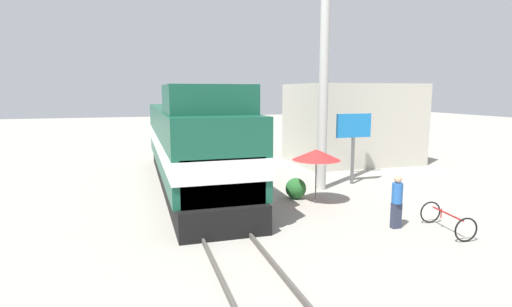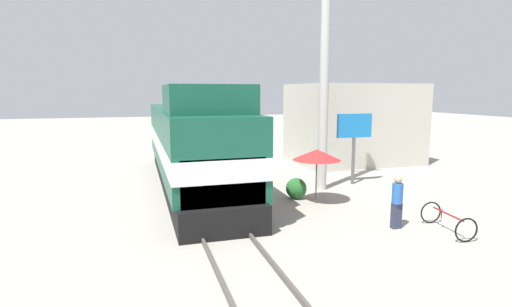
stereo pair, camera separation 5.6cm
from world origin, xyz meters
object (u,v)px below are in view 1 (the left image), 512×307
locomotive (193,146)px  utility_pole (324,68)px  billboard_sign (354,132)px  vendor_umbrella (316,155)px  bicycle (447,220)px  person_bystander (397,200)px

locomotive → utility_pole: size_ratio=1.38×
locomotive → billboard_sign: size_ratio=4.36×
billboard_sign → vendor_umbrella: bearing=-140.5°
utility_pole → bicycle: utility_pole is taller
vendor_umbrella → person_bystander: (1.22, -3.43, -1.00)m
utility_pole → billboard_sign: size_ratio=3.17×
locomotive → billboard_sign: locomotive is taller
locomotive → person_bystander: size_ratio=8.46×
utility_pole → billboard_sign: utility_pole is taller
utility_pole → bicycle: bearing=-78.4°
utility_pole → bicycle: 8.09m
utility_pole → bicycle: (1.28, -6.24, -4.99)m
locomotive → billboard_sign: 7.53m
billboard_sign → locomotive: bearing=169.4°
locomotive → utility_pole: utility_pole is taller
locomotive → utility_pole: bearing=-19.1°
bicycle → person_bystander: bearing=-23.0°
utility_pole → person_bystander: size_ratio=6.14×
person_bystander → billboard_sign: bearing=72.3°
locomotive → bicycle: size_ratio=7.78×
locomotive → bicycle: (6.78, -8.15, -1.57)m
billboard_sign → person_bystander: 6.50m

